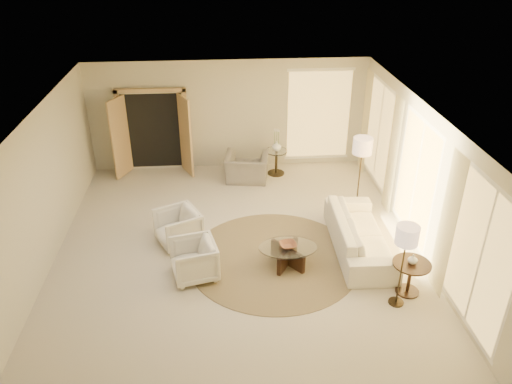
{
  "coord_description": "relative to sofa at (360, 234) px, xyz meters",
  "views": [
    {
      "loc": [
        -0.28,
        -8.06,
        5.66
      ],
      "look_at": [
        0.4,
        0.4,
        1.1
      ],
      "focal_mm": 35.0,
      "sensor_mm": 36.0,
      "label": 1
    }
  ],
  "objects": [
    {
      "name": "armchair_left",
      "position": [
        -3.54,
        0.51,
        0.04
      ],
      "size": [
        1.0,
        1.02,
        0.8
      ],
      "primitive_type": "imported",
      "rotation": [
        0.0,
        0.0,
        -1.12
      ],
      "color": "white",
      "rests_on": "room"
    },
    {
      "name": "armchair_right",
      "position": [
        -3.19,
        -0.59,
        0.03
      ],
      "size": [
        0.87,
        0.91,
        0.79
      ],
      "primitive_type": "imported",
      "rotation": [
        0.0,
        0.0,
        -1.35
      ],
      "color": "white",
      "rests_on": "room"
    },
    {
      "name": "sofa",
      "position": [
        0.0,
        0.0,
        0.0
      ],
      "size": [
        1.04,
        2.5,
        0.72
      ],
      "primitive_type": "imported",
      "rotation": [
        0.0,
        0.0,
        1.54
      ],
      "color": "white",
      "rests_on": "room"
    },
    {
      "name": "window_back_corner",
      "position": [
        -0.09,
        4.05,
        0.99
      ],
      "size": [
        1.7,
        0.1,
        2.4
      ],
      "primitive_type": null,
      "color": "#F3C361",
      "rests_on": "room"
    },
    {
      "name": "side_table",
      "position": [
        -1.23,
        3.5,
        0.03
      ],
      "size": [
        0.56,
        0.56,
        0.65
      ],
      "rotation": [
        0.0,
        0.0,
        0.21
      ],
      "color": "#2D2519",
      "rests_on": "room"
    },
    {
      "name": "room",
      "position": [
        -2.39,
        0.1,
        1.04
      ],
      "size": [
        7.04,
        8.04,
        2.83
      ],
      "color": "beige",
      "rests_on": "ground"
    },
    {
      "name": "side_vase",
      "position": [
        -1.23,
        3.5,
        0.41
      ],
      "size": [
        0.31,
        0.31,
        0.25
      ],
      "primitive_type": "imported",
      "rotation": [
        0.0,
        0.0,
        0.4
      ],
      "color": "white",
      "rests_on": "side_table"
    },
    {
      "name": "curtains_right",
      "position": [
        1.01,
        1.1,
        0.94
      ],
      "size": [
        0.06,
        5.2,
        2.6
      ],
      "primitive_type": null,
      "color": "beige",
      "rests_on": "room"
    },
    {
      "name": "accent_chair",
      "position": [
        -2.0,
        3.21,
        0.1
      ],
      "size": [
        1.14,
        0.83,
        0.91
      ],
      "primitive_type": "imported",
      "rotation": [
        0.0,
        0.0,
        2.99
      ],
      "color": "gray",
      "rests_on": "room"
    },
    {
      "name": "end_vase",
      "position": [
        0.51,
        -1.34,
        0.33
      ],
      "size": [
        0.18,
        0.18,
        0.17
      ],
      "primitive_type": "imported",
      "rotation": [
        0.0,
        0.0,
        0.09
      ],
      "color": "white",
      "rests_on": "end_table"
    },
    {
      "name": "floor_lamp_near",
      "position": [
        0.37,
        1.57,
        1.1
      ],
      "size": [
        0.42,
        0.42,
        1.71
      ],
      "rotation": [
        0.0,
        0.0,
        -0.22
      ],
      "color": "#2D2519",
      "rests_on": "room"
    },
    {
      "name": "coffee_table",
      "position": [
        -1.46,
        -0.38,
        -0.11
      ],
      "size": [
        1.16,
        1.16,
        0.4
      ],
      "rotation": [
        0.0,
        0.0,
        0.07
      ],
      "color": "black",
      "rests_on": "room"
    },
    {
      "name": "area_rug",
      "position": [
        -1.7,
        -0.17,
        -0.35
      ],
      "size": [
        4.16,
        4.16,
        0.01
      ],
      "primitive_type": "cylinder",
      "rotation": [
        0.0,
        0.0,
        -0.33
      ],
      "color": "#493A25",
      "rests_on": "room"
    },
    {
      "name": "end_table",
      "position": [
        0.51,
        -1.34,
        0.06
      ],
      "size": [
        0.65,
        0.65,
        0.61
      ],
      "rotation": [
        0.0,
        0.0,
        0.36
      ],
      "color": "black",
      "rests_on": "room"
    },
    {
      "name": "bowl",
      "position": [
        -1.46,
        -0.38,
        0.08
      ],
      "size": [
        0.36,
        0.36,
        0.08
      ],
      "primitive_type": "imported",
      "rotation": [
        0.0,
        0.0,
        0.16
      ],
      "color": "brown",
      "rests_on": "coffee_table"
    },
    {
      "name": "windows_right",
      "position": [
        1.06,
        0.2,
        0.99
      ],
      "size": [
        0.1,
        6.4,
        2.4
      ],
      "primitive_type": null,
      "color": "#F3C361",
      "rests_on": "room"
    },
    {
      "name": "floor_lamp_far",
      "position": [
        0.23,
        -1.61,
        0.94
      ],
      "size": [
        0.37,
        0.37,
        1.53
      ],
      "rotation": [
        0.0,
        0.0,
        0.01
      ],
      "color": "#2D2519",
      "rests_on": "room"
    },
    {
      "name": "french_doors",
      "position": [
        -4.29,
        3.92,
        0.71
      ],
      "size": [
        1.95,
        0.66,
        2.16
      ],
      "color": "tan",
      "rests_on": "room"
    }
  ]
}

